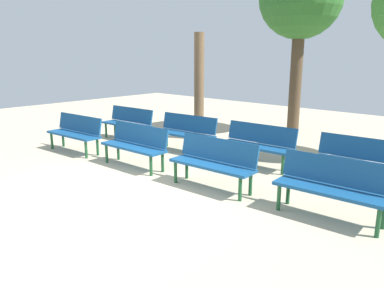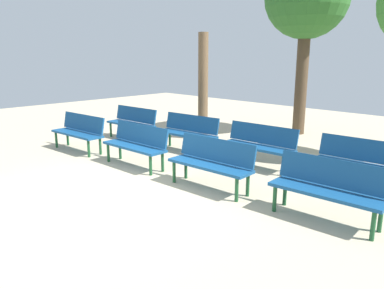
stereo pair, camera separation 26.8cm
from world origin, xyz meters
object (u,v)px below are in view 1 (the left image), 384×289
Objects in this scene: bench_r0_c3 at (332,184)px; bench_r1_c3 at (361,159)px; tree_0 at (199,87)px; bench_r0_c0 at (76,131)px; bench_r0_c2 at (214,160)px; bench_r1_c1 at (186,131)px; bench_r1_c0 at (128,121)px; bench_r0_c1 at (136,143)px; bench_r1_c2 at (258,142)px.

bench_r0_c3 and bench_r1_c3 have the same top height.
tree_0 is (-4.87, 2.60, 0.93)m from bench_r0_c3.
bench_r0_c0 is 1.00× the size of bench_r0_c2.
bench_r0_c0 and bench_r0_c3 have the same top height.
bench_r0_c2 is 1.00× the size of bench_r1_c3.
bench_r0_c3 is at bearing -87.52° from bench_r1_c3.
bench_r1_c1 is at bearing 158.46° from bench_r0_c3.
bench_r0_c0 is at bearing -179.17° from bench_r0_c3.
bench_r0_c2 is 1.00× the size of bench_r0_c3.
tree_0 is at bearing 63.72° from bench_r0_c0.
bench_r1_c1 is at bearing 1.19° from bench_r1_c0.
bench_r0_c1 is at bearing -179.55° from bench_r0_c3.
bench_r1_c0 is 2.05m from bench_r1_c1.
bench_r0_c1 is 1.00× the size of bench_r1_c2.
tree_0 is at bearing 148.39° from bench_r0_c3.
bench_r0_c1 is at bearing -157.20° from bench_r1_c3.
bench_r1_c3 is (-0.17, 1.64, 0.00)m from bench_r0_c3.
tree_0 is (1.26, 3.06, 0.93)m from bench_r0_c0.
bench_r0_c1 and bench_r0_c2 have the same top height.
bench_r1_c2 is 2.06m from bench_r1_c3.
bench_r0_c3 is 0.99× the size of bench_r1_c1.
bench_r0_c1 and bench_r1_c0 have the same top height.
bench_r0_c0 is 1.01× the size of bench_r0_c1.
bench_r0_c0 is 6.31m from bench_r1_c3.
tree_0 is (-0.68, 1.24, 0.93)m from bench_r1_c1.
bench_r1_c0 is at bearing 143.16° from bench_r0_c1.
bench_r0_c3 and bench_r1_c0 have the same top height.
bench_r0_c0 is at bearing -89.17° from bench_r1_c0.
bench_r1_c0 and bench_r1_c1 have the same top height.
bench_r1_c2 is 1.00× the size of bench_r1_c3.
bench_r0_c0 is at bearing -163.93° from bench_r1_c3.
bench_r1_c2 is at bearing 41.83° from bench_r0_c1.
bench_r0_c0 is 4.37m from bench_r1_c2.
bench_r1_c0 is (-6.23, 1.22, 0.00)m from bench_r0_c3.
bench_r0_c2 and bench_r1_c0 have the same top height.
bench_r1_c1 is (1.93, 1.83, 0.00)m from bench_r0_c0.
tree_0 is (-2.82, 2.78, 0.93)m from bench_r0_c2.
bench_r0_c3 and bench_r1_c1 have the same top height.
tree_0 reaches higher than bench_r0_c3.
bench_r0_c3 is at bearing 0.33° from bench_r0_c0.
bench_r0_c1 and bench_r0_c3 have the same top height.
tree_0 is (1.37, 1.38, 0.93)m from bench_r1_c0.
bench_r0_c0 and bench_r1_c3 have the same top height.
bench_r0_c0 and bench_r0_c2 have the same top height.
bench_r0_c2 is at bearing 0.78° from bench_r0_c1.
bench_r1_c3 is at bearing 1.07° from bench_r1_c0.
bench_r0_c2 is 4.42m from bench_r1_c0.
bench_r0_c2 is 0.57× the size of tree_0.
bench_r0_c0 is 1.00× the size of bench_r1_c0.
bench_r0_c1 is at bearing -90.91° from bench_r1_c1.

